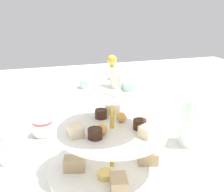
# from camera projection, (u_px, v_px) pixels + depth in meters

# --- Properties ---
(ground_plane) EXTENTS (2.40, 2.40, 0.00)m
(ground_plane) POSITION_uv_depth(u_px,v_px,m) (112.00, 170.00, 0.64)
(ground_plane) COLOR silver
(tiered_serving_stand) EXTENTS (0.30, 0.30, 0.27)m
(tiered_serving_stand) POSITION_uv_depth(u_px,v_px,m) (112.00, 138.00, 0.62)
(tiered_serving_stand) COLOR white
(tiered_serving_stand) RESTS_ON ground_plane
(water_glass_tall_right) EXTENTS (0.07, 0.07, 0.13)m
(water_glass_tall_right) POSITION_uv_depth(u_px,v_px,m) (192.00, 122.00, 0.75)
(water_glass_tall_right) COLOR silver
(water_glass_tall_right) RESTS_ON ground_plane
(water_glass_short_left) EXTENTS (0.06, 0.06, 0.08)m
(water_glass_short_left) POSITION_uv_depth(u_px,v_px,m) (10.00, 147.00, 0.67)
(water_glass_short_left) COLOR silver
(water_glass_short_left) RESTS_ON ground_plane
(teacup_with_saucer) EXTENTS (0.09, 0.09, 0.05)m
(teacup_with_saucer) POSITION_uv_depth(u_px,v_px,m) (43.00, 129.00, 0.80)
(teacup_with_saucer) COLOR white
(teacup_with_saucer) RESTS_ON ground_plane
(butter_knife_right) EXTENTS (0.03, 0.17, 0.00)m
(butter_knife_right) POSITION_uv_depth(u_px,v_px,m) (106.00, 118.00, 0.93)
(butter_knife_right) COLOR silver
(butter_knife_right) RESTS_ON ground_plane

